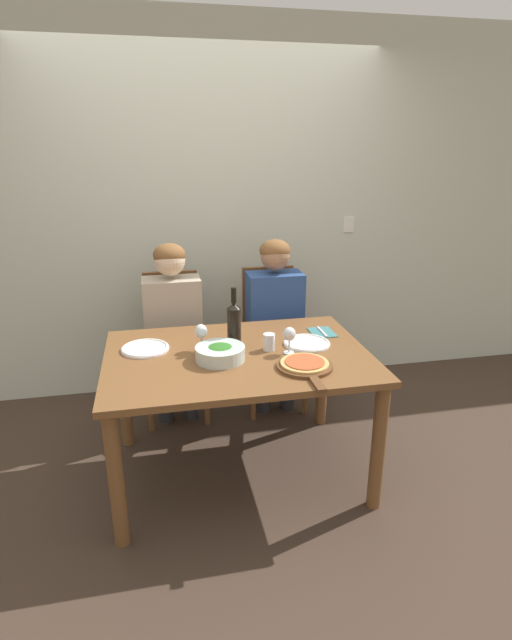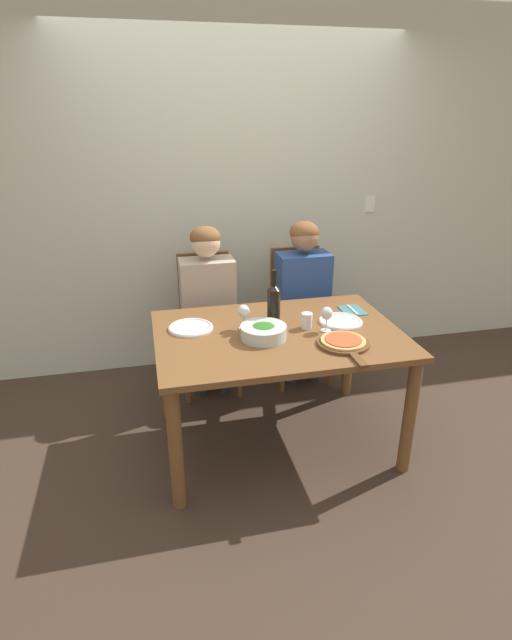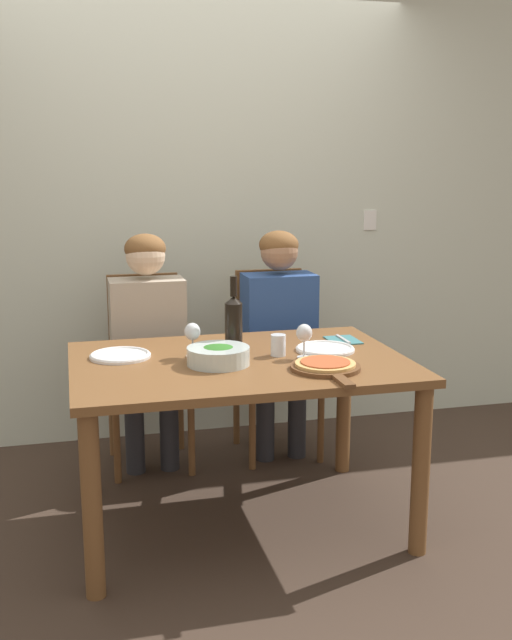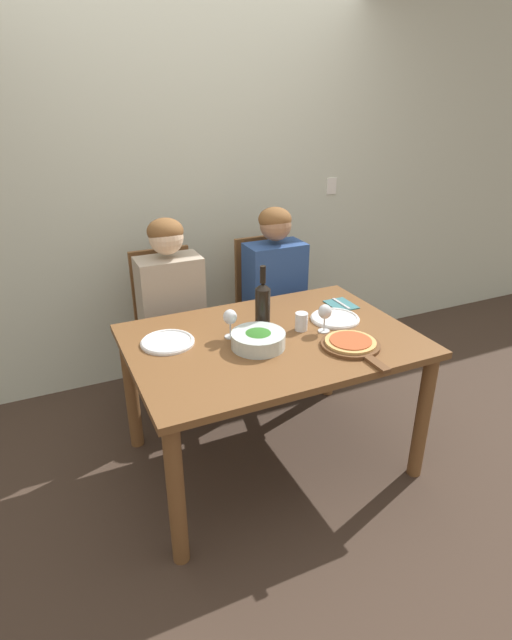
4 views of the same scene
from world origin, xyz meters
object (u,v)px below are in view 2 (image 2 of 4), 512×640
(person_man, at_px, (303,289))
(wine_bottle, at_px, (274,304))
(dinner_plate_right, at_px, (341,321))
(water_tumbler, at_px, (307,321))
(pizza_on_board, at_px, (344,343))
(broccoli_bowl, at_px, (263,332))
(fork_on_napkin, at_px, (352,310))
(wine_glass_right, at_px, (327,315))
(chair_left, at_px, (207,318))
(person_woman, at_px, (208,296))
(wine_glass_left, at_px, (244,312))
(dinner_plate_left, at_px, (191,328))
(chair_right, at_px, (298,310))

(person_man, height_order, wine_bottle, person_man)
(dinner_plate_right, xyz_separation_m, water_tumbler, (-0.23, -0.03, 0.04))
(wine_bottle, xyz_separation_m, pizza_on_board, (0.30, -0.36, -0.12))
(broccoli_bowl, relative_size, fork_on_napkin, 1.47)
(broccoli_bowl, height_order, pizza_on_board, broccoli_bowl)
(person_man, xyz_separation_m, fork_on_napkin, (0.17, -0.51, 0.01))
(wine_glass_right, xyz_separation_m, fork_on_napkin, (0.28, 0.26, -0.10))
(chair_left, relative_size, person_woman, 0.81)
(pizza_on_board, bearing_deg, dinner_plate_right, 71.23)
(fork_on_napkin, bearing_deg, person_woman, 149.43)
(wine_glass_left, relative_size, fork_on_napkin, 0.84)
(wine_bottle, bearing_deg, wine_glass_right, -29.85)
(person_woman, height_order, wine_glass_right, person_woman)
(chair_left, xyz_separation_m, pizza_on_board, (0.62, -1.10, 0.24))
(person_man, height_order, dinner_plate_left, person_man)
(dinner_plate_left, height_order, water_tumbler, water_tumbler)
(wine_bottle, height_order, water_tumbler, wine_bottle)
(wine_glass_left, bearing_deg, dinner_plate_right, -4.15)
(person_man, height_order, broccoli_bowl, person_man)
(person_man, distance_m, water_tumbler, 0.74)
(person_woman, xyz_separation_m, dinner_plate_right, (0.72, -0.68, 0.02))
(person_man, height_order, pizza_on_board, person_man)
(chair_right, distance_m, dinner_plate_left, 1.14)
(broccoli_bowl, bearing_deg, fork_on_napkin, 22.41)
(wine_glass_left, relative_size, water_tumbler, 1.60)
(person_woman, xyz_separation_m, water_tumbler, (0.49, -0.71, 0.06))
(dinner_plate_left, bearing_deg, water_tumbler, -11.68)
(wine_bottle, height_order, fork_on_napkin, wine_bottle)
(wine_glass_right, height_order, fork_on_napkin, wine_glass_right)
(chair_right, relative_size, dinner_plate_right, 3.80)
(dinner_plate_left, bearing_deg, person_woman, 72.26)
(chair_left, xyz_separation_m, chair_right, (0.70, 0.00, 0.00))
(dinner_plate_right, bearing_deg, person_woman, 136.95)
(pizza_on_board, distance_m, wine_glass_left, 0.61)
(chair_left, bearing_deg, broccoli_bowl, -76.92)
(pizza_on_board, height_order, wine_glass_left, wine_glass_left)
(wine_bottle, height_order, wine_glass_left, wine_bottle)
(dinner_plate_left, xyz_separation_m, pizza_on_board, (0.80, -0.41, 0.01))
(dinner_plate_right, bearing_deg, wine_glass_right, -143.22)
(wine_bottle, bearing_deg, wine_glass_left, -175.42)
(broccoli_bowl, relative_size, dinner_plate_left, 1.00)
(dinner_plate_left, height_order, wine_glass_left, wine_glass_left)
(chair_left, bearing_deg, dinner_plate_right, -47.64)
(person_man, relative_size, dinner_plate_left, 4.69)
(dinner_plate_right, bearing_deg, fork_on_napkin, 47.64)
(water_tumbler, bearing_deg, pizza_on_board, -65.28)
(fork_on_napkin, bearing_deg, wine_bottle, -169.48)
(wine_bottle, distance_m, water_tumbler, 0.22)
(dinner_plate_left, relative_size, wine_glass_left, 1.76)
(chair_left, distance_m, dinner_plate_right, 1.10)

